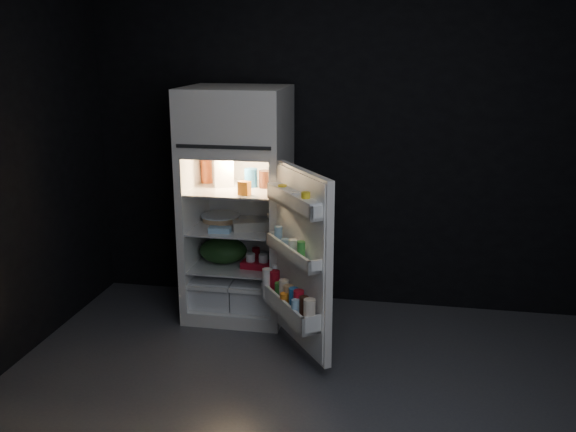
% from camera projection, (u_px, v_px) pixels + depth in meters
% --- Properties ---
extents(floor, '(4.00, 3.40, 0.00)m').
position_uv_depth(floor, '(303.00, 408.00, 3.80)').
color(floor, '#46464A').
rests_on(floor, ground).
extents(wall_back, '(4.00, 0.00, 2.70)m').
position_uv_depth(wall_back, '(338.00, 140.00, 5.06)').
color(wall_back, black).
rests_on(wall_back, ground).
extents(wall_front, '(4.00, 0.00, 2.70)m').
position_uv_depth(wall_front, '(212.00, 315.00, 1.83)').
color(wall_front, black).
rests_on(wall_front, ground).
extents(refrigerator, '(0.76, 0.71, 1.78)m').
position_uv_depth(refrigerator, '(238.00, 195.00, 4.93)').
color(refrigerator, white).
rests_on(refrigerator, ground).
extents(fridge_door, '(0.57, 0.70, 1.22)m').
position_uv_depth(fridge_door, '(298.00, 264.00, 4.25)').
color(fridge_door, white).
rests_on(fridge_door, ground).
extents(milk_jug, '(0.19, 0.19, 0.24)m').
position_uv_depth(milk_jug, '(223.00, 171.00, 4.90)').
color(milk_jug, white).
rests_on(milk_jug, refrigerator).
extents(mayo_jar, '(0.12, 0.12, 0.14)m').
position_uv_depth(mayo_jar, '(251.00, 178.00, 4.89)').
color(mayo_jar, '#2065B1').
rests_on(mayo_jar, refrigerator).
extents(jam_jar, '(0.11, 0.11, 0.13)m').
position_uv_depth(jam_jar, '(266.00, 179.00, 4.86)').
color(jam_jar, black).
rests_on(jam_jar, refrigerator).
extents(amber_bottle, '(0.11, 0.11, 0.22)m').
position_uv_depth(amber_bottle, '(207.00, 169.00, 5.02)').
color(amber_bottle, '#CD5220').
rests_on(amber_bottle, refrigerator).
extents(small_carton, '(0.09, 0.08, 0.10)m').
position_uv_depth(small_carton, '(244.00, 188.00, 4.63)').
color(small_carton, orange).
rests_on(small_carton, refrigerator).
extents(egg_carton, '(0.35, 0.22, 0.07)m').
position_uv_depth(egg_carton, '(255.00, 225.00, 4.83)').
color(egg_carton, gray).
rests_on(egg_carton, refrigerator).
extents(pie, '(0.37, 0.37, 0.04)m').
position_uv_depth(pie, '(221.00, 218.00, 5.08)').
color(pie, tan).
rests_on(pie, refrigerator).
extents(flat_package, '(0.16, 0.09, 0.04)m').
position_uv_depth(flat_package, '(220.00, 230.00, 4.77)').
color(flat_package, '#92C1E2').
rests_on(flat_package, refrigerator).
extents(wrapped_pkg, '(0.13, 0.12, 0.05)m').
position_uv_depth(wrapped_pkg, '(274.00, 217.00, 5.08)').
color(wrapped_pkg, beige).
rests_on(wrapped_pkg, refrigerator).
extents(produce_bag, '(0.41, 0.36, 0.20)m').
position_uv_depth(produce_bag, '(223.00, 250.00, 5.00)').
color(produce_bag, '#193815').
rests_on(produce_bag, refrigerator).
extents(yogurt_tray, '(0.26, 0.16, 0.05)m').
position_uv_depth(yogurt_tray, '(258.00, 265.00, 4.90)').
color(yogurt_tray, '#A30E1E').
rests_on(yogurt_tray, refrigerator).
extents(small_can_red, '(0.07, 0.07, 0.09)m').
position_uv_depth(small_can_red, '(256.00, 253.00, 5.10)').
color(small_can_red, '#A30E1E').
rests_on(small_can_red, refrigerator).
extents(small_can_silver, '(0.06, 0.06, 0.09)m').
position_uv_depth(small_can_silver, '(275.00, 252.00, 5.14)').
color(small_can_silver, silver).
rests_on(small_can_silver, refrigerator).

